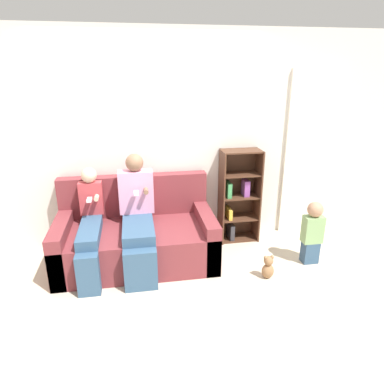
{
  "coord_description": "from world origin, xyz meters",
  "views": [
    {
      "loc": [
        -0.22,
        -2.98,
        2.08
      ],
      "look_at": [
        0.4,
        0.63,
        0.78
      ],
      "focal_mm": 32.0,
      "sensor_mm": 36.0,
      "label": 1
    }
  ],
  "objects_px": {
    "adult_seated": "(137,214)",
    "toddler_standing": "(312,231)",
    "child_seated": "(90,226)",
    "bookshelf": "(238,197)",
    "couch": "(137,237)",
    "teddy_bear": "(268,267)"
  },
  "relations": [
    {
      "from": "adult_seated",
      "to": "child_seated",
      "type": "relative_size",
      "value": 1.13
    },
    {
      "from": "adult_seated",
      "to": "toddler_standing",
      "type": "xyz_separation_m",
      "value": [
        1.92,
        -0.29,
        -0.22
      ]
    },
    {
      "from": "child_seated",
      "to": "bookshelf",
      "type": "height_order",
      "value": "bookshelf"
    },
    {
      "from": "toddler_standing",
      "to": "adult_seated",
      "type": "bearing_deg",
      "value": 171.41
    },
    {
      "from": "couch",
      "to": "bookshelf",
      "type": "relative_size",
      "value": 1.47
    },
    {
      "from": "toddler_standing",
      "to": "bookshelf",
      "type": "relative_size",
      "value": 0.62
    },
    {
      "from": "adult_seated",
      "to": "child_seated",
      "type": "bearing_deg",
      "value": -174.56
    },
    {
      "from": "child_seated",
      "to": "teddy_bear",
      "type": "distance_m",
      "value": 1.93
    },
    {
      "from": "couch",
      "to": "child_seated",
      "type": "distance_m",
      "value": 0.56
    },
    {
      "from": "adult_seated",
      "to": "toddler_standing",
      "type": "height_order",
      "value": "adult_seated"
    },
    {
      "from": "couch",
      "to": "bookshelf",
      "type": "xyz_separation_m",
      "value": [
        1.29,
        0.35,
        0.28
      ]
    },
    {
      "from": "adult_seated",
      "to": "child_seated",
      "type": "distance_m",
      "value": 0.51
    },
    {
      "from": "couch",
      "to": "adult_seated",
      "type": "xyz_separation_m",
      "value": [
        0.03,
        -0.1,
        0.33
      ]
    },
    {
      "from": "child_seated",
      "to": "toddler_standing",
      "type": "xyz_separation_m",
      "value": [
        2.42,
        -0.24,
        -0.15
      ]
    },
    {
      "from": "adult_seated",
      "to": "bookshelf",
      "type": "xyz_separation_m",
      "value": [
        1.26,
        0.44,
        -0.05
      ]
    },
    {
      "from": "bookshelf",
      "to": "teddy_bear",
      "type": "bearing_deg",
      "value": -86.49
    },
    {
      "from": "child_seated",
      "to": "adult_seated",
      "type": "bearing_deg",
      "value": 5.44
    },
    {
      "from": "adult_seated",
      "to": "teddy_bear",
      "type": "bearing_deg",
      "value": -21.31
    },
    {
      "from": "couch",
      "to": "child_seated",
      "type": "height_order",
      "value": "child_seated"
    },
    {
      "from": "toddler_standing",
      "to": "bookshelf",
      "type": "xyz_separation_m",
      "value": [
        -0.65,
        0.73,
        0.18
      ]
    },
    {
      "from": "child_seated",
      "to": "bookshelf",
      "type": "xyz_separation_m",
      "value": [
        1.77,
        0.49,
        0.03
      ]
    },
    {
      "from": "adult_seated",
      "to": "toddler_standing",
      "type": "relative_size",
      "value": 1.66
    }
  ]
}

